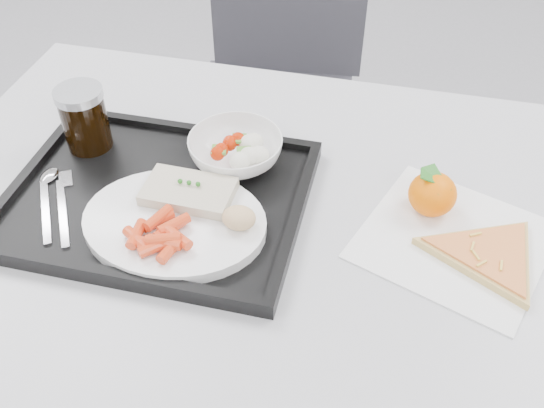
# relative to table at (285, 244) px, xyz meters

# --- Properties ---
(table) EXTENTS (1.20, 0.80, 0.75)m
(table) POSITION_rel_table_xyz_m (0.00, 0.00, 0.00)
(table) COLOR #B3B3B5
(table) RESTS_ON ground
(chair) EXTENTS (0.46, 0.46, 0.93)m
(chair) POSITION_rel_table_xyz_m (-0.19, 0.76, -0.15)
(chair) COLOR #323238
(chair) RESTS_ON ground
(tray) EXTENTS (0.45, 0.35, 0.03)m
(tray) POSITION_rel_table_xyz_m (-0.20, -0.02, 0.08)
(tray) COLOR black
(tray) RESTS_ON table
(dinner_plate) EXTENTS (0.27, 0.27, 0.02)m
(dinner_plate) POSITION_rel_table_xyz_m (-0.15, -0.08, 0.09)
(dinner_plate) COLOR white
(dinner_plate) RESTS_ON tray
(fish_fillet) EXTENTS (0.13, 0.08, 0.03)m
(fish_fillet) POSITION_rel_table_xyz_m (-0.14, -0.03, 0.11)
(fish_fillet) COLOR beige
(fish_fillet) RESTS_ON dinner_plate
(bread_roll) EXTENTS (0.06, 0.06, 0.03)m
(bread_roll) POSITION_rel_table_xyz_m (-0.05, -0.07, 0.12)
(bread_roll) COLOR #DBAA7C
(bread_roll) RESTS_ON dinner_plate
(salad_bowl) EXTENTS (0.15, 0.15, 0.05)m
(salad_bowl) POSITION_rel_table_xyz_m (-0.10, 0.09, 0.11)
(salad_bowl) COLOR white
(salad_bowl) RESTS_ON tray
(cola_glass) EXTENTS (0.08, 0.08, 0.11)m
(cola_glass) POSITION_rel_table_xyz_m (-0.35, 0.07, 0.14)
(cola_glass) COLOR black
(cola_glass) RESTS_ON tray
(cutlery) EXTENTS (0.12, 0.16, 0.01)m
(cutlery) POSITION_rel_table_xyz_m (-0.35, -0.06, 0.08)
(cutlery) COLOR silver
(cutlery) RESTS_ON tray
(napkin) EXTENTS (0.32, 0.31, 0.00)m
(napkin) POSITION_rel_table_xyz_m (0.25, 0.00, 0.07)
(napkin) COLOR white
(napkin) RESTS_ON table
(tangerine) EXTENTS (0.09, 0.09, 0.07)m
(tangerine) POSITION_rel_table_xyz_m (0.21, 0.06, 0.10)
(tangerine) COLOR orange
(tangerine) RESTS_ON napkin
(pizza_slice) EXTENTS (0.22, 0.22, 0.02)m
(pizza_slice) POSITION_rel_table_xyz_m (0.30, -0.02, 0.08)
(pizza_slice) COLOR tan
(pizza_slice) RESTS_ON napkin
(carrot_pile) EXTENTS (0.10, 0.10, 0.02)m
(carrot_pile) POSITION_rel_table_xyz_m (-0.15, -0.12, 0.11)
(carrot_pile) COLOR red
(carrot_pile) RESTS_ON dinner_plate
(salad_contents) EXTENTS (0.09, 0.08, 0.03)m
(salad_contents) POSITION_rel_table_xyz_m (-0.09, 0.08, 0.12)
(salad_contents) COLOR #B51E02
(salad_contents) RESTS_ON salad_bowl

